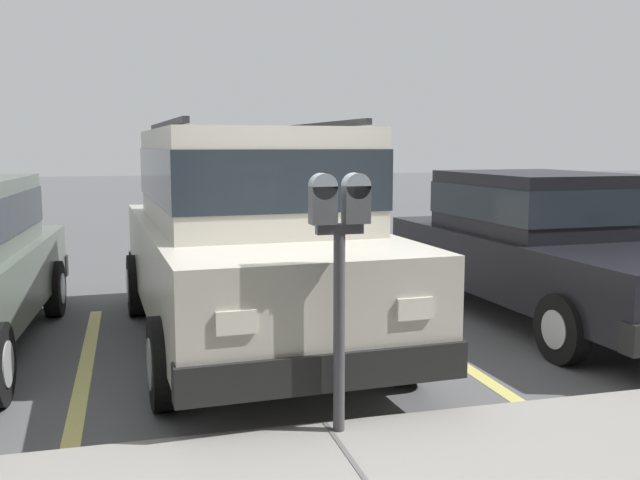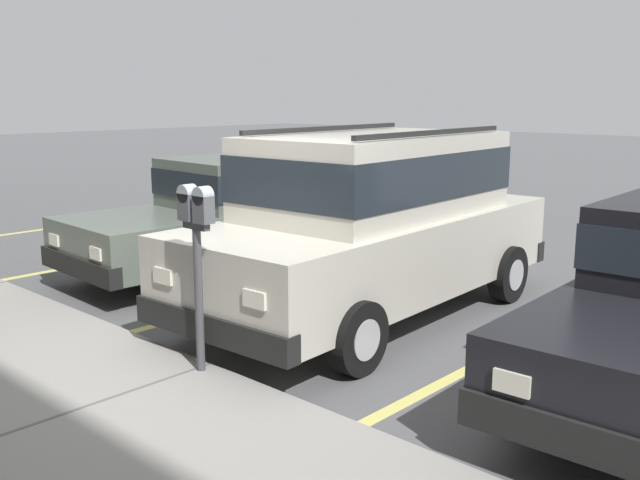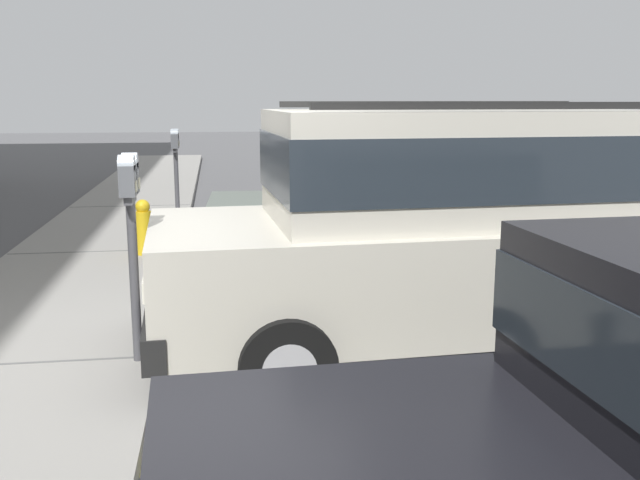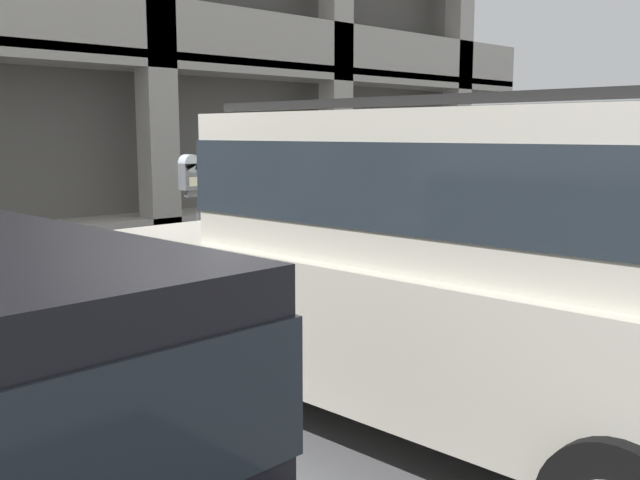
# 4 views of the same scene
# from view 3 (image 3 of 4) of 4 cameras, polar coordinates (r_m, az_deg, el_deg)

# --- Properties ---
(ground_plane) EXTENTS (80.00, 80.00, 0.10)m
(ground_plane) POSITION_cam_3_polar(r_m,az_deg,el_deg) (5.70, -10.62, -10.63)
(ground_plane) COLOR #565659
(sidewalk) EXTENTS (40.00, 2.20, 0.12)m
(sidewalk) POSITION_cam_3_polar(r_m,az_deg,el_deg) (5.87, -23.62, -9.63)
(sidewalk) COLOR gray
(sidewalk) RESTS_ON ground_plane
(parking_stall_lines) EXTENTS (12.35, 4.80, 0.01)m
(parking_stall_lines) POSITION_cam_3_polar(r_m,az_deg,el_deg) (7.21, 1.03, -5.29)
(parking_stall_lines) COLOR #DBD16B
(parking_stall_lines) RESTS_ON ground_plane
(silver_suv) EXTENTS (2.19, 4.87, 2.03)m
(silver_suv) POSITION_cam_3_polar(r_m,az_deg,el_deg) (5.79, 10.54, 1.42)
(silver_suv) COLOR beige
(silver_suv) RESTS_ON ground_plane
(dark_hatchback) EXTENTS (2.00, 4.56, 1.54)m
(dark_hatchback) POSITION_cam_3_polar(r_m,az_deg,el_deg) (8.51, 6.82, 2.82)
(dark_hatchback) COLOR #5B665B
(dark_hatchback) RESTS_ON ground_plane
(parking_meter_near) EXTENTS (0.35, 0.12, 1.55)m
(parking_meter_near) POSITION_cam_3_polar(r_m,az_deg,el_deg) (5.34, -14.91, 2.42)
(parking_meter_near) COLOR #47474C
(parking_meter_near) RESTS_ON sidewalk
(parking_meter_far) EXTENTS (0.35, 0.12, 1.48)m
(parking_meter_far) POSITION_cam_3_polar(r_m,az_deg,el_deg) (11.40, -11.48, 6.82)
(parking_meter_far) COLOR #47474C
(parking_meter_far) RESTS_ON sidewalk
(fire_hydrant) EXTENTS (0.30, 0.30, 0.70)m
(fire_hydrant) POSITION_cam_3_polar(r_m,az_deg,el_deg) (9.23, -13.91, 0.98)
(fire_hydrant) COLOR gold
(fire_hydrant) RESTS_ON sidewalk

